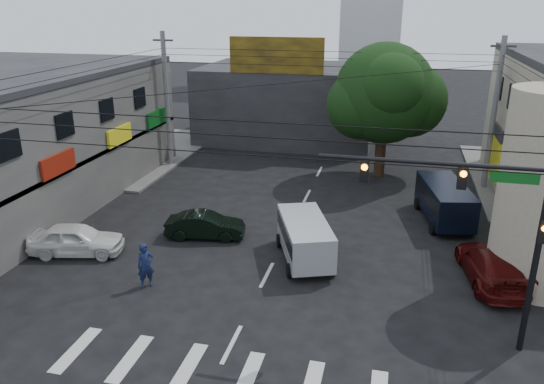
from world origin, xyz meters
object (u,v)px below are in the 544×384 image
(traffic_gantry, at_px, (486,212))
(maroon_sedan, at_px, (492,266))
(dark_sedan, at_px, (205,225))
(traffic_officer, at_px, (146,266))
(navy_van, at_px, (444,203))
(street_tree, at_px, (384,94))
(utility_pole_far_right, at_px, (494,115))
(silver_minivan, at_px, (305,241))
(utility_pole_far_left, at_px, (167,101))
(white_compact, at_px, (76,239))

(traffic_gantry, relative_size, maroon_sedan, 1.37)
(dark_sedan, xyz_separation_m, traffic_officer, (-0.67, -5.09, 0.31))
(maroon_sedan, bearing_deg, traffic_officer, 6.61)
(navy_van, bearing_deg, street_tree, 15.81)
(utility_pole_far_right, relative_size, dark_sedan, 2.29)
(dark_sedan, bearing_deg, silver_minivan, -113.34)
(utility_pole_far_right, distance_m, maroon_sedan, 13.03)
(silver_minivan, bearing_deg, maroon_sedan, -111.77)
(traffic_gantry, xyz_separation_m, traffic_officer, (-12.38, 0.96, -3.89))
(silver_minivan, distance_m, navy_van, 8.82)
(utility_pole_far_left, relative_size, silver_minivan, 1.91)
(silver_minivan, relative_size, traffic_officer, 2.55)
(maroon_sedan, distance_m, navy_van, 6.44)
(silver_minivan, bearing_deg, dark_sedan, 55.44)
(dark_sedan, bearing_deg, navy_van, -76.81)
(street_tree, relative_size, maroon_sedan, 1.66)
(navy_van, bearing_deg, silver_minivan, 122.43)
(traffic_officer, bearing_deg, silver_minivan, -6.87)
(street_tree, bearing_deg, silver_minivan, -101.47)
(maroon_sedan, bearing_deg, dark_sedan, -14.54)
(dark_sedan, distance_m, silver_minivan, 5.36)
(utility_pole_far_left, bearing_deg, traffic_gantry, -42.86)
(street_tree, height_order, utility_pole_far_left, utility_pole_far_left)
(utility_pole_far_left, bearing_deg, dark_sedan, -58.87)
(street_tree, relative_size, silver_minivan, 1.81)
(maroon_sedan, height_order, silver_minivan, silver_minivan)
(traffic_gantry, distance_m, white_compact, 17.59)
(utility_pole_far_left, height_order, traffic_officer, utility_pole_far_left)
(street_tree, xyz_separation_m, utility_pole_far_right, (6.50, -1.00, -0.87))
(street_tree, bearing_deg, utility_pole_far_right, -8.75)
(white_compact, relative_size, navy_van, 0.85)
(white_compact, xyz_separation_m, silver_minivan, (10.34, 1.82, 0.23))
(street_tree, height_order, dark_sedan, street_tree)
(traffic_gantry, relative_size, silver_minivan, 1.50)
(utility_pole_far_right, relative_size, navy_van, 1.72)
(maroon_sedan, bearing_deg, white_compact, -3.10)
(maroon_sedan, bearing_deg, utility_pole_far_right, -104.45)
(utility_pole_far_left, bearing_deg, traffic_officer, -69.67)
(silver_minivan, bearing_deg, street_tree, -32.23)
(traffic_gantry, bearing_deg, dark_sedan, 152.69)
(utility_pole_far_left, xyz_separation_m, white_compact, (1.48, -14.05, -3.87))
(traffic_gantry, distance_m, dark_sedan, 13.83)
(utility_pole_far_left, bearing_deg, utility_pole_far_right, 0.00)
(traffic_gantry, bearing_deg, traffic_officer, 175.58)
(white_compact, bearing_deg, dark_sedan, -71.92)
(utility_pole_far_right, xyz_separation_m, maroon_sedan, (-1.32, -12.37, -3.87))
(street_tree, bearing_deg, maroon_sedan, -68.83)
(white_compact, distance_m, maroon_sedan, 18.28)
(navy_van, bearing_deg, dark_sedan, 101.27)
(street_tree, relative_size, navy_van, 1.62)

